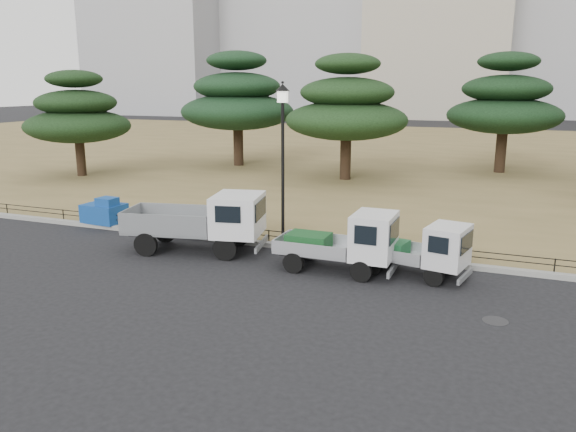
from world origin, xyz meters
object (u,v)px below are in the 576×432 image
at_px(truck_kei_rear, 421,250).
at_px(street_lamp, 283,137).
at_px(tarp_pile, 105,212).
at_px(truck_kei_front, 345,242).
at_px(truck_large, 203,219).

relative_size(truck_kei_rear, street_lamp, 0.62).
bearing_deg(street_lamp, tarp_pile, 179.41).
xyz_separation_m(truck_kei_front, truck_kei_rear, (2.16, 0.38, -0.11)).
bearing_deg(truck_kei_rear, truck_kei_front, -158.10).
bearing_deg(street_lamp, truck_large, -144.53).
height_order(truck_kei_rear, street_lamp, street_lamp).
bearing_deg(tarp_pile, truck_large, -17.24).
height_order(truck_kei_front, tarp_pile, truck_kei_front).
relative_size(truck_large, truck_kei_rear, 1.45).
bearing_deg(street_lamp, truck_kei_front, -34.86).
height_order(truck_large, street_lamp, street_lamp).
height_order(truck_kei_rear, tarp_pile, truck_kei_rear).
relative_size(truck_kei_rear, tarp_pile, 2.03).
xyz_separation_m(truck_large, truck_kei_front, (4.96, -0.31, -0.18)).
bearing_deg(street_lamp, truck_kei_rear, -17.27).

